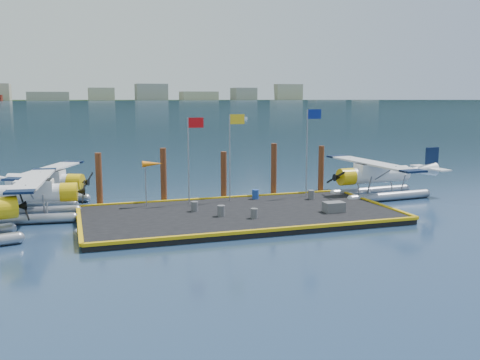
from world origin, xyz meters
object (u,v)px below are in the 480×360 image
object	(u,v)px
piling_2	(224,177)
flagpole_yellow	(232,144)
drum_0	(195,206)
drum_1	(254,213)
crate	(334,207)
flagpole_blue	(309,139)
piling_3	(274,171)
flagpole_red	(191,147)
piling_4	(321,171)
drum_4	(311,195)
piling_1	(164,177)
windsock	(152,165)
seaplane_c	(43,184)
piling_0	(99,182)
drum_5	(255,194)
drum_3	(221,211)
seaplane_b	(28,196)
seaplane_d	(376,177)

from	to	relation	value
piling_2	flagpole_yellow	bearing A→B (deg)	-82.79
drum_0	drum_1	size ratio (longest dim) A/B	1.05
crate	flagpole_blue	bearing A→B (deg)	81.74
drum_1	piling_3	xyz separation A→B (m)	(4.16, 7.37, 1.44)
flagpole_red	piling_4	size ratio (longest dim) A/B	1.50
drum_0	flagpole_red	size ratio (longest dim) A/B	0.11
drum_4	crate	bearing A→B (deg)	-96.14
drum_4	flagpole_yellow	xyz separation A→B (m)	(-5.65, 1.22, 3.78)
drum_1	piling_1	xyz separation A→B (m)	(-4.34, 7.37, 1.39)
windsock	piling_4	world-z (taller)	piling_4
crate	piling_4	xyz separation A→B (m)	(2.62, 7.25, 1.27)
flagpole_yellow	flagpole_blue	bearing A→B (deg)	-0.00
seaplane_c	crate	size ratio (longest dim) A/B	7.31
drum_4	piling_2	size ratio (longest dim) A/B	0.17
seaplane_c	piling_0	xyz separation A→B (m)	(3.82, -3.21, 0.47)
windsock	piling_1	world-z (taller)	piling_1
piling_3	drum_5	bearing A→B (deg)	-143.47
flagpole_yellow	windsock	size ratio (longest dim) A/B	1.99
flagpole_red	piling_1	distance (m)	3.28
flagpole_yellow	flagpole_blue	xyz separation A→B (m)	(5.99, -0.00, 0.17)
crate	seaplane_c	bearing A→B (deg)	150.11
seaplane_c	drum_4	size ratio (longest dim) A/B	14.60
drum_3	piling_3	world-z (taller)	piling_3
drum_0	flagpole_yellow	xyz separation A→B (m)	(3.43, 2.69, 3.79)
drum_5	crate	bearing A→B (deg)	-59.56
flagpole_blue	piling_0	size ratio (longest dim) A/B	1.62
drum_0	crate	size ratio (longest dim) A/B	0.49
drum_4	piling_4	distance (m)	3.76
seaplane_b	crate	xyz separation A→B (m)	(18.91, -5.38, -0.84)
drum_5	piling_0	world-z (taller)	piling_0
drum_3	piling_2	bearing A→B (deg)	72.55
seaplane_c	flagpole_blue	size ratio (longest dim) A/B	1.48
drum_4	piling_0	size ratio (longest dim) A/B	0.16
flagpole_red	drum_1	bearing A→B (deg)	-65.46
crate	flagpole_blue	xyz separation A→B (m)	(0.82, 5.65, 3.96)
seaplane_d	drum_5	size ratio (longest dim) A/B	15.64
drum_5	piling_1	size ratio (longest dim) A/B	0.16
drum_5	crate	size ratio (longest dim) A/B	0.52
drum_4	piling_4	bearing A→B (deg)	52.69
drum_4	flagpole_red	xyz separation A→B (m)	(-8.65, 1.22, 3.67)
seaplane_c	drum_1	size ratio (longest dim) A/B	15.59
piling_0	piling_2	xyz separation A→B (m)	(9.00, 0.00, -0.10)
drum_5	piling_2	xyz separation A→B (m)	(-1.99, 1.49, 1.16)
flagpole_yellow	crate	bearing A→B (deg)	-47.51
seaplane_d	flagpole_red	world-z (taller)	flagpole_red
crate	piling_4	bearing A→B (deg)	70.11
windsock	piling_3	world-z (taller)	piling_3
seaplane_c	drum_3	world-z (taller)	seaplane_c
piling_4	flagpole_red	bearing A→B (deg)	-171.57
seaplane_b	drum_4	distance (m)	19.43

